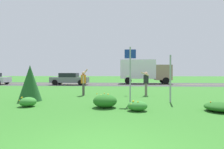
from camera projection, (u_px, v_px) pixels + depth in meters
name	position (u px, v px, depth m)	size (l,w,h in m)	color
ground_plane	(119.00, 93.00, 14.76)	(120.00, 120.00, 0.00)	#2D6B23
highway_strip	(122.00, 84.00, 25.70)	(120.00, 7.23, 0.01)	#38383A
highway_center_stripe	(122.00, 84.00, 25.70)	(120.00, 0.16, 0.00)	yellow
daylily_clump_near_camera	(28.00, 102.00, 9.18)	(0.76, 0.77, 0.46)	#337F2D
daylily_clump_mid_center	(220.00, 107.00, 8.04)	(1.21, 1.28, 0.39)	#1E5619
daylily_clump_mid_right	(137.00, 106.00, 8.16)	(0.81, 0.72, 0.44)	#337F2D
daylily_clump_front_left	(105.00, 101.00, 8.94)	(1.06, 1.11, 0.63)	#23661E
sign_post_near_path	(130.00, 70.00, 9.95)	(0.56, 0.10, 2.82)	#93969B
sign_post_by_roadside	(170.00, 79.00, 10.38)	(0.07, 0.10, 2.46)	#93969B
evergreen_shrub_side	(30.00, 83.00, 10.94)	(1.25, 1.25, 1.96)	#1E5123
person_thrower_orange_shirt	(84.00, 81.00, 13.55)	(0.44, 0.51, 1.80)	orange
person_catcher_dark_shirt	(146.00, 81.00, 13.56)	(0.54, 0.51, 1.59)	#232328
frisbee_white	(127.00, 76.00, 13.77)	(0.26, 0.26, 0.09)	white
car_gray_center_left	(70.00, 79.00, 24.52)	(4.50, 2.00, 1.45)	slate
box_truck_tan	(144.00, 70.00, 27.09)	(6.70, 2.46, 3.20)	#937F60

